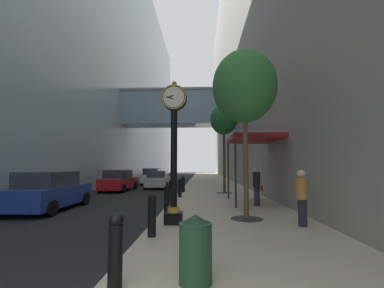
{
  "coord_description": "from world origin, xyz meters",
  "views": [
    {
      "loc": [
        1.63,
        -1.96,
        1.96
      ],
      "look_at": [
        0.82,
        19.42,
        3.79
      ],
      "focal_mm": 24.31,
      "sensor_mm": 36.0,
      "label": 1
    }
  ],
  "objects_px": {
    "street_clock": "(174,144)",
    "bollard_fifth": "(180,187)",
    "car_white_near": "(152,177)",
    "car_blue_trailing": "(50,191)",
    "bollard_sixth": "(183,184)",
    "pedestrian_by_clock": "(302,196)",
    "pedestrian_walking": "(257,185)",
    "bollard_fourth": "(175,192)",
    "street_tree_mid_near": "(224,120)",
    "bollard_nearest": "(116,249)",
    "car_silver_mid": "(158,180)",
    "car_red_far": "(119,181)",
    "street_tree_near": "(244,87)",
    "trash_bin": "(195,248)",
    "bollard_third": "(167,200)",
    "bollard_second": "(152,214)"
  },
  "relations": [
    {
      "from": "bollard_fourth",
      "to": "bollard_fifth",
      "type": "relative_size",
      "value": 1.0
    },
    {
      "from": "street_clock",
      "to": "trash_bin",
      "type": "distance_m",
      "value": 4.7
    },
    {
      "from": "bollard_fifth",
      "to": "street_tree_mid_near",
      "type": "distance_m",
      "value": 5.85
    },
    {
      "from": "trash_bin",
      "to": "bollard_nearest",
      "type": "bearing_deg",
      "value": -168.91
    },
    {
      "from": "street_clock",
      "to": "street_tree_near",
      "type": "xyz_separation_m",
      "value": [
        2.45,
        0.81,
        2.1
      ]
    },
    {
      "from": "pedestrian_walking",
      "to": "car_white_near",
      "type": "relative_size",
      "value": 0.43
    },
    {
      "from": "street_tree_near",
      "to": "street_tree_mid_near",
      "type": "distance_m",
      "value": 8.81
    },
    {
      "from": "street_clock",
      "to": "bollard_third",
      "type": "xyz_separation_m",
      "value": [
        -0.39,
        1.34,
        -1.97
      ]
    },
    {
      "from": "bollard_fifth",
      "to": "pedestrian_walking",
      "type": "bearing_deg",
      "value": -40.25
    },
    {
      "from": "trash_bin",
      "to": "car_red_far",
      "type": "relative_size",
      "value": 0.22
    },
    {
      "from": "street_clock",
      "to": "car_red_far",
      "type": "distance_m",
      "value": 13.63
    },
    {
      "from": "bollard_third",
      "to": "pedestrian_by_clock",
      "type": "relative_size",
      "value": 0.65
    },
    {
      "from": "trash_bin",
      "to": "pedestrian_by_clock",
      "type": "bearing_deg",
      "value": 51.37
    },
    {
      "from": "car_white_near",
      "to": "street_tree_near",
      "type": "bearing_deg",
      "value": -70.04
    },
    {
      "from": "street_tree_mid_near",
      "to": "bollard_nearest",
      "type": "bearing_deg",
      "value": -101.46
    },
    {
      "from": "bollard_nearest",
      "to": "bollard_fourth",
      "type": "bearing_deg",
      "value": 90.0
    },
    {
      "from": "street_clock",
      "to": "car_red_far",
      "type": "height_order",
      "value": "street_clock"
    },
    {
      "from": "bollard_third",
      "to": "street_tree_mid_near",
      "type": "xyz_separation_m",
      "value": [
        2.84,
        8.28,
        4.44
      ]
    },
    {
      "from": "street_clock",
      "to": "trash_bin",
      "type": "relative_size",
      "value": 4.42
    },
    {
      "from": "bollard_nearest",
      "to": "street_tree_near",
      "type": "distance_m",
      "value": 7.2
    },
    {
      "from": "street_tree_near",
      "to": "car_blue_trailing",
      "type": "bearing_deg",
      "value": 164.25
    },
    {
      "from": "bollard_fourth",
      "to": "trash_bin",
      "type": "distance_m",
      "value": 8.46
    },
    {
      "from": "street_tree_near",
      "to": "pedestrian_walking",
      "type": "distance_m",
      "value": 4.87
    },
    {
      "from": "car_red_far",
      "to": "car_blue_trailing",
      "type": "relative_size",
      "value": 1.0
    },
    {
      "from": "car_silver_mid",
      "to": "bollard_fourth",
      "type": "bearing_deg",
      "value": -76.16
    },
    {
      "from": "street_tree_mid_near",
      "to": "car_white_near",
      "type": "distance_m",
      "value": 13.16
    },
    {
      "from": "bollard_second",
      "to": "bollard_sixth",
      "type": "xyz_separation_m",
      "value": [
        0.0,
        11.48,
        0.0
      ]
    },
    {
      "from": "street_clock",
      "to": "pedestrian_walking",
      "type": "bearing_deg",
      "value": 48.11
    },
    {
      "from": "trash_bin",
      "to": "car_silver_mid",
      "type": "bearing_deg",
      "value": 101.35
    },
    {
      "from": "bollard_fourth",
      "to": "street_tree_mid_near",
      "type": "bearing_deg",
      "value": 62.29
    },
    {
      "from": "bollard_fourth",
      "to": "pedestrian_walking",
      "type": "xyz_separation_m",
      "value": [
        3.83,
        -0.37,
        0.38
      ]
    },
    {
      "from": "car_white_near",
      "to": "pedestrian_by_clock",
      "type": "bearing_deg",
      "value": -67.2
    },
    {
      "from": "street_tree_mid_near",
      "to": "bollard_fifth",
      "type": "bearing_deg",
      "value": -138.22
    },
    {
      "from": "bollard_sixth",
      "to": "pedestrian_by_clock",
      "type": "xyz_separation_m",
      "value": [
        4.36,
        -10.16,
        0.33
      ]
    },
    {
      "from": "bollard_sixth",
      "to": "street_tree_near",
      "type": "xyz_separation_m",
      "value": [
        2.84,
        -9.14,
        4.07
      ]
    },
    {
      "from": "street_tree_mid_near",
      "to": "bollard_third",
      "type": "bearing_deg",
      "value": -108.94
    },
    {
      "from": "car_blue_trailing",
      "to": "street_tree_mid_near",
      "type": "bearing_deg",
      "value": 37.53
    },
    {
      "from": "trash_bin",
      "to": "pedestrian_walking",
      "type": "relative_size",
      "value": 0.58
    },
    {
      "from": "bollard_second",
      "to": "car_red_far",
      "type": "xyz_separation_m",
      "value": [
        -5.32,
        13.76,
        0.09
      ]
    },
    {
      "from": "street_tree_near",
      "to": "car_white_near",
      "type": "height_order",
      "value": "street_tree_near"
    },
    {
      "from": "car_white_near",
      "to": "car_blue_trailing",
      "type": "height_order",
      "value": "car_white_near"
    },
    {
      "from": "street_clock",
      "to": "bollard_fourth",
      "type": "relative_size",
      "value": 4.19
    },
    {
      "from": "street_clock",
      "to": "bollard_nearest",
      "type": "height_order",
      "value": "street_clock"
    },
    {
      "from": "bollard_third",
      "to": "car_red_far",
      "type": "relative_size",
      "value": 0.24
    },
    {
      "from": "street_clock",
      "to": "bollard_fifth",
      "type": "xyz_separation_m",
      "value": [
        -0.39,
        7.08,
        -1.97
      ]
    },
    {
      "from": "street_tree_mid_near",
      "to": "car_silver_mid",
      "type": "bearing_deg",
      "value": 136.3
    },
    {
      "from": "car_silver_mid",
      "to": "car_red_far",
      "type": "xyz_separation_m",
      "value": [
        -2.7,
        -2.6,
        0.05
      ]
    },
    {
      "from": "street_tree_mid_near",
      "to": "street_tree_near",
      "type": "bearing_deg",
      "value": -90.0
    },
    {
      "from": "bollard_fifth",
      "to": "bollard_sixth",
      "type": "height_order",
      "value": "same"
    },
    {
      "from": "street_tree_near",
      "to": "pedestrian_walking",
      "type": "bearing_deg",
      "value": 71.86
    }
  ]
}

